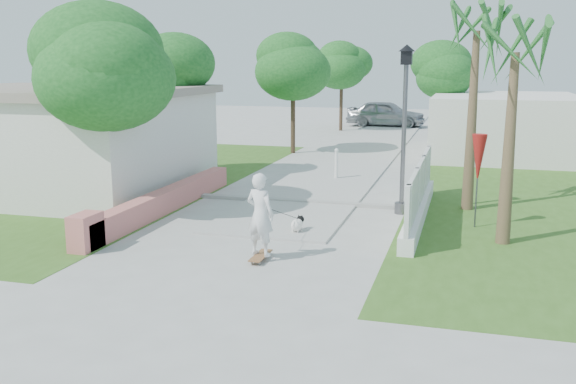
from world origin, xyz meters
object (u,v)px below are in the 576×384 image
(patio_umbrella, at_px, (479,160))
(dog, at_px, (298,224))
(bollard, at_px, (336,163))
(parked_car, at_px, (386,113))
(skateboarder, at_px, (271,212))
(street_lamp, at_px, (404,123))

(patio_umbrella, bearing_deg, dog, -156.86)
(bollard, distance_m, parked_car, 19.11)
(bollard, xyz_separation_m, parked_car, (-0.73, 19.10, 0.24))
(bollard, xyz_separation_m, skateboarder, (0.33, -8.63, 0.23))
(bollard, bearing_deg, parked_car, 92.20)
(patio_umbrella, xyz_separation_m, parked_car, (-5.33, 24.60, -0.86))
(patio_umbrella, distance_m, parked_car, 25.18)
(skateboarder, bearing_deg, street_lamp, -103.45)
(bollard, distance_m, skateboarder, 8.64)
(skateboarder, bearing_deg, bollard, -71.41)
(parked_car, bearing_deg, street_lamp, -167.15)
(street_lamp, bearing_deg, parked_car, 98.28)
(street_lamp, xyz_separation_m, patio_umbrella, (1.90, -1.00, -0.74))
(patio_umbrella, relative_size, skateboarder, 0.80)
(dog, distance_m, parked_car, 26.37)
(skateboarder, relative_size, dog, 4.71)
(bollard, distance_m, dog, 7.26)
(patio_umbrella, bearing_deg, parked_car, 102.23)
(dog, relative_size, parked_car, 0.13)
(street_lamp, xyz_separation_m, bollard, (-2.70, 4.50, -1.84))
(patio_umbrella, height_order, skateboarder, patio_umbrella)
(street_lamp, distance_m, bollard, 5.56)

